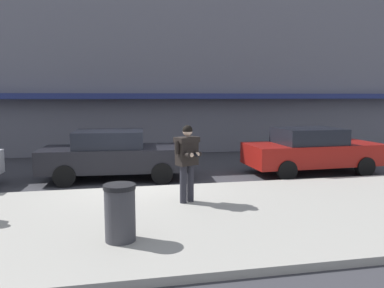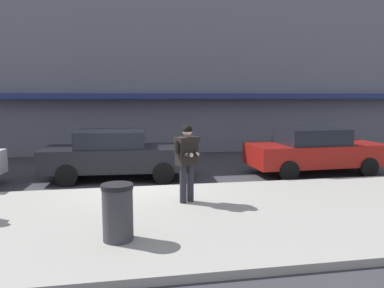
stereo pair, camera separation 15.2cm
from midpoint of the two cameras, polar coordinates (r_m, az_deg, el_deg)
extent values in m
plane|color=#333338|center=(10.66, -7.63, -6.87)|extent=(80.00, 80.00, 0.00)
cube|color=#99968E|center=(8.02, 0.62, -11.05)|extent=(32.00, 5.30, 0.14)
cube|color=silver|center=(10.79, -2.30, -6.61)|extent=(28.00, 0.12, 0.01)
cube|color=slate|center=(19.11, -6.03, 15.99)|extent=(28.00, 4.00, 11.00)
cube|color=navy|center=(16.54, -5.29, 7.27)|extent=(26.60, 0.70, 0.24)
cube|color=black|center=(11.98, -10.91, -2.10)|extent=(4.60, 2.09, 0.70)
cube|color=black|center=(11.91, -11.84, 0.79)|extent=(2.17, 1.76, 0.52)
cylinder|color=black|center=(12.86, -4.38, -2.93)|extent=(0.65, 0.26, 0.64)
cylinder|color=black|center=(11.18, -4.01, -4.47)|extent=(0.65, 0.26, 0.64)
cylinder|color=black|center=(13.05, -16.73, -3.07)|extent=(0.65, 0.26, 0.64)
cylinder|color=black|center=(11.40, -18.21, -4.60)|extent=(0.65, 0.26, 0.64)
cube|color=maroon|center=(13.25, 18.59, -1.45)|extent=(4.57, 1.99, 0.70)
cube|color=black|center=(13.08, 18.02, 1.16)|extent=(2.13, 1.72, 0.52)
cylinder|color=black|center=(14.76, 21.48, -2.10)|extent=(0.65, 0.24, 0.64)
cylinder|color=black|center=(13.39, 25.55, -3.22)|extent=(0.65, 0.24, 0.64)
cylinder|color=black|center=(13.41, 11.52, -2.63)|extent=(0.65, 0.24, 0.64)
cylinder|color=black|center=(11.89, 14.86, -3.99)|extent=(0.65, 0.24, 0.64)
cylinder|color=#23232B|center=(8.79, 0.24, -5.96)|extent=(0.16, 0.16, 0.88)
cylinder|color=#23232B|center=(8.68, -0.85, -6.14)|extent=(0.16, 0.16, 0.88)
cube|color=black|center=(8.59, -0.31, -1.11)|extent=(0.54, 0.46, 0.64)
cube|color=black|center=(8.55, -0.31, 0.68)|extent=(0.61, 0.53, 0.12)
cylinder|color=black|center=(8.73, 1.15, -0.25)|extent=(0.11, 0.11, 0.30)
cylinder|color=black|center=(8.55, 1.12, -1.42)|extent=(0.22, 0.31, 0.10)
sphere|color=beige|center=(8.40, 1.31, -1.58)|extent=(0.10, 0.10, 0.10)
cylinder|color=black|center=(8.42, -1.82, -0.52)|extent=(0.11, 0.11, 0.30)
cylinder|color=black|center=(8.38, -0.52, -1.60)|extent=(0.22, 0.31, 0.10)
sphere|color=beige|center=(8.31, 0.41, -1.68)|extent=(0.10, 0.10, 0.10)
cube|color=black|center=(8.32, 1.03, -1.66)|extent=(0.13, 0.16, 0.07)
sphere|color=beige|center=(8.51, -0.19, 1.93)|extent=(0.22, 0.22, 0.22)
sphere|color=black|center=(8.51, -0.19, 2.13)|extent=(0.23, 0.23, 0.23)
cylinder|color=#38383D|center=(6.60, -10.59, -10.52)|extent=(0.52, 0.52, 0.90)
cylinder|color=black|center=(6.47, -10.69, -6.38)|extent=(0.55, 0.55, 0.08)
camera|label=1|loc=(0.08, -89.50, 0.06)|focal=35.00mm
camera|label=2|loc=(0.08, 90.50, -0.06)|focal=35.00mm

